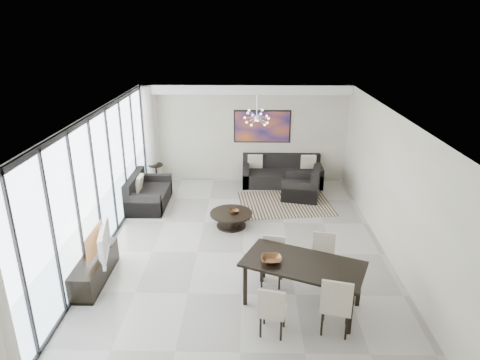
{
  "coord_description": "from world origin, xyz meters",
  "views": [
    {
      "loc": [
        0.11,
        -7.88,
        4.6
      ],
      "look_at": [
        -0.08,
        1.04,
        1.25
      ],
      "focal_mm": 32.0,
      "sensor_mm": 36.0,
      "label": 1
    }
  ],
  "objects_px": {
    "sofa_main": "(282,175)",
    "television": "(100,243)",
    "coffee_table": "(231,219)",
    "dining_table": "(303,267)",
    "tv_console": "(95,268)"
  },
  "relations": [
    {
      "from": "sofa_main",
      "to": "tv_console",
      "type": "bearing_deg",
      "value": -126.93
    },
    {
      "from": "tv_console",
      "to": "dining_table",
      "type": "distance_m",
      "value": 3.88
    },
    {
      "from": "dining_table",
      "to": "tv_console",
      "type": "bearing_deg",
      "value": 170.03
    },
    {
      "from": "tv_console",
      "to": "dining_table",
      "type": "bearing_deg",
      "value": -9.97
    },
    {
      "from": "sofa_main",
      "to": "television",
      "type": "xyz_separation_m",
      "value": [
        -3.69,
        -5.13,
        0.5
      ]
    },
    {
      "from": "sofa_main",
      "to": "dining_table",
      "type": "relative_size",
      "value": 1.05
    },
    {
      "from": "coffee_table",
      "to": "tv_console",
      "type": "height_order",
      "value": "tv_console"
    },
    {
      "from": "tv_console",
      "to": "dining_table",
      "type": "relative_size",
      "value": 0.71
    },
    {
      "from": "dining_table",
      "to": "television",
      "type": "bearing_deg",
      "value": 169.62
    },
    {
      "from": "coffee_table",
      "to": "tv_console",
      "type": "distance_m",
      "value": 3.37
    },
    {
      "from": "coffee_table",
      "to": "television",
      "type": "xyz_separation_m",
      "value": [
        -2.31,
        -2.29,
        0.59
      ]
    },
    {
      "from": "sofa_main",
      "to": "dining_table",
      "type": "xyz_separation_m",
      "value": [
        -0.07,
        -5.79,
        0.46
      ]
    },
    {
      "from": "sofa_main",
      "to": "television",
      "type": "relative_size",
      "value": 2.28
    },
    {
      "from": "television",
      "to": "sofa_main",
      "type": "bearing_deg",
      "value": -47.92
    },
    {
      "from": "sofa_main",
      "to": "television",
      "type": "bearing_deg",
      "value": -125.76
    }
  ]
}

